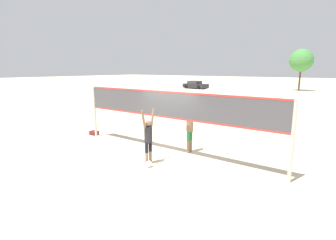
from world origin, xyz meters
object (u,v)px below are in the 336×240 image
at_px(player_blocker, 190,125).
at_px(parked_car_near, 195,85).
at_px(player_spiker, 148,136).
at_px(volleyball, 149,164).
at_px(gear_bag, 94,133).
at_px(tree_right_cluster, 301,60).
at_px(volleyball_net, 168,109).

height_order(player_blocker, parked_car_near, player_blocker).
distance_m(player_spiker, volleyball, 0.96).
relative_size(gear_bag, tree_right_cluster, 0.06).
bearing_deg(gear_bag, player_spiker, -16.48).
height_order(player_blocker, volleyball, player_blocker).
height_order(volleyball, gear_bag, volleyball).
distance_m(volleyball, gear_bag, 5.45).
relative_size(volleyball, gear_bag, 0.55).
relative_size(parked_car_near, tree_right_cluster, 0.71).
bearing_deg(tree_right_cluster, volleyball, -86.31).
distance_m(player_blocker, parked_car_near, 34.62).
bearing_deg(player_spiker, gear_bag, 73.52).
bearing_deg(player_spiker, player_blocker, -13.06).
height_order(player_blocker, gear_bag, player_blocker).
relative_size(player_spiker, tree_right_cluster, 0.31).
bearing_deg(volleyball_net, player_spiker, -84.29).
bearing_deg(gear_bag, tree_right_cluster, 85.62).
bearing_deg(tree_right_cluster, volleyball_net, -86.70).
bearing_deg(parked_car_near, volleyball, -55.03).
relative_size(volleyball_net, gear_bag, 22.56).
xyz_separation_m(player_blocker, tree_right_cluster, (-2.67, 35.40, 3.37)).
relative_size(volleyball, parked_car_near, 0.05).
xyz_separation_m(volleyball, tree_right_cluster, (-2.43, 37.60, 4.40)).
distance_m(parked_car_near, tree_right_cluster, 16.45).
distance_m(volleyball_net, player_spiker, 1.54).
relative_size(volleyball_net, tree_right_cluster, 1.46).
height_order(gear_bag, parked_car_near, parked_car_near).
bearing_deg(gear_bag, player_blocker, 5.33).
xyz_separation_m(player_blocker, parked_car_near, (-17.63, 29.79, -0.55)).
height_order(volleyball_net, tree_right_cluster, tree_right_cluster).
bearing_deg(player_blocker, tree_right_cluster, -175.68).
bearing_deg(volleyball_net, player_blocker, 48.00).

